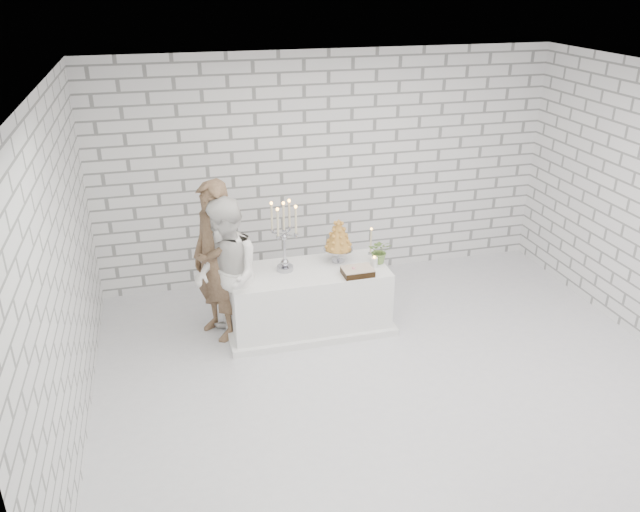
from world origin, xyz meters
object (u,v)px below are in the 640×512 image
Objects in this scene: candelabra at (284,237)px; croquembouche at (338,240)px; cake_table at (309,299)px; bride at (227,276)px; groom at (215,261)px.

croquembouche is at bearing 6.78° from candelabra.
bride is (-0.94, -0.14, 0.49)m from cake_table.
groom is 3.46× the size of croquembouche.
groom is 2.24× the size of candelabra.
groom is at bearing 175.52° from candelabra.
candelabra is 1.54× the size of croquembouche.
candelabra is at bearing -173.22° from croquembouche.
candelabra reaches higher than croquembouche.
candelabra is (-0.26, 0.06, 0.79)m from cake_table.
groom is (-1.03, 0.12, 0.55)m from cake_table.
cake_table is 0.83m from candelabra.
bride is 1.37m from croquembouche.
bride is at bearing -163.62° from candelabra.
groom is 1.07× the size of bride.
candelabra is at bearing 97.39° from bride.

